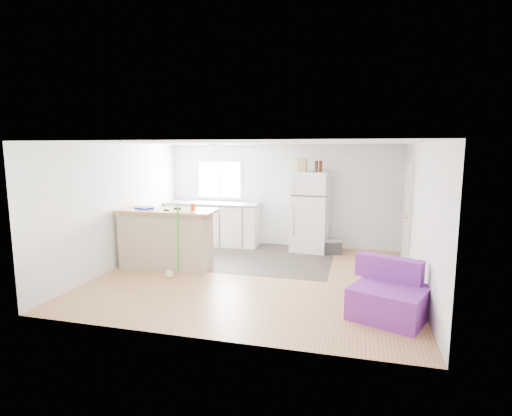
# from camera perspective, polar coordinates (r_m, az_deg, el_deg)

# --- Properties ---
(room) EXTENTS (5.51, 5.01, 2.41)m
(room) POSITION_cam_1_polar(r_m,az_deg,el_deg) (7.09, -0.15, -0.46)
(room) COLOR #A36D44
(room) RESTS_ON ground
(vinyl_zone) EXTENTS (4.05, 2.50, 0.00)m
(vinyl_zone) POSITION_cam_1_polar(r_m,az_deg,el_deg) (8.71, -2.70, -6.82)
(vinyl_zone) COLOR #372E29
(vinyl_zone) RESTS_ON floor
(window) EXTENTS (1.18, 0.06, 0.98)m
(window) POSITION_cam_1_polar(r_m,az_deg,el_deg) (9.87, -5.22, 4.09)
(window) COLOR white
(window) RESTS_ON back_wall
(interior_door) EXTENTS (0.11, 0.92, 2.10)m
(interior_door) POSITION_cam_1_polar(r_m,az_deg,el_deg) (8.48, 20.78, -0.78)
(interior_door) COLOR white
(interior_door) RESTS_ON right_wall
(ceiling_fixture) EXTENTS (0.30, 0.30, 0.07)m
(ceiling_fixture) POSITION_cam_1_polar(r_m,az_deg,el_deg) (8.51, -6.00, 8.84)
(ceiling_fixture) COLOR white
(ceiling_fixture) RESTS_ON ceiling
(kitchen_cabinets) EXTENTS (2.30, 0.76, 1.32)m
(kitchen_cabinets) POSITION_cam_1_polar(r_m,az_deg,el_deg) (9.71, -6.16, -2.14)
(kitchen_cabinets) COLOR white
(kitchen_cabinets) RESTS_ON floor
(peninsula) EXTENTS (1.90, 0.79, 1.15)m
(peninsula) POSITION_cam_1_polar(r_m,az_deg,el_deg) (7.91, -12.71, -4.27)
(peninsula) COLOR #C7AD90
(peninsula) RESTS_ON floor
(refrigerator) EXTENTS (0.85, 0.82, 1.79)m
(refrigerator) POSITION_cam_1_polar(r_m,az_deg,el_deg) (9.06, 7.76, -0.51)
(refrigerator) COLOR white
(refrigerator) RESTS_ON floor
(cooler) EXTENTS (0.51, 0.41, 0.34)m
(cooler) POSITION_cam_1_polar(r_m,az_deg,el_deg) (8.98, 10.69, -5.37)
(cooler) COLOR #2E2E30
(cooler) RESTS_ON floor
(purple_seat) EXTENTS (1.19, 1.19, 0.77)m
(purple_seat) POSITION_cam_1_polar(r_m,az_deg,el_deg) (5.93, 18.48, -11.91)
(purple_seat) COLOR #7A2D92
(purple_seat) RESTS_ON floor
(cleaner_jug) EXTENTS (0.13, 0.09, 0.28)m
(cleaner_jug) POSITION_cam_1_polar(r_m,az_deg,el_deg) (7.71, -11.15, -8.11)
(cleaner_jug) COLOR silver
(cleaner_jug) RESTS_ON floor
(mop) EXTENTS (0.31, 0.37, 1.38)m
(mop) POSITION_cam_1_polar(r_m,az_deg,el_deg) (7.39, -12.00, -7.98)
(mop) COLOR green
(mop) RESTS_ON floor
(red_cup) EXTENTS (0.09, 0.09, 0.12)m
(red_cup) POSITION_cam_1_polar(r_m,az_deg,el_deg) (7.61, -8.99, 0.15)
(red_cup) COLOR red
(red_cup) RESTS_ON peninsula
(blue_tray) EXTENTS (0.36, 0.32, 0.04)m
(blue_tray) POSITION_cam_1_polar(r_m,az_deg,el_deg) (7.95, -15.67, -0.01)
(blue_tray) COLOR #1621D1
(blue_tray) RESTS_ON peninsula
(tool_a) EXTENTS (0.15, 0.07, 0.03)m
(tool_a) POSITION_cam_1_polar(r_m,az_deg,el_deg) (7.78, -11.16, -0.06)
(tool_a) COLOR black
(tool_a) RESTS_ON peninsula
(tool_b) EXTENTS (0.11, 0.07, 0.03)m
(tool_b) POSITION_cam_1_polar(r_m,az_deg,el_deg) (7.64, -12.67, -0.27)
(tool_b) COLOR black
(tool_b) RESTS_ON peninsula
(cardboard_box) EXTENTS (0.22, 0.14, 0.30)m
(cardboard_box) POSITION_cam_1_polar(r_m,az_deg,el_deg) (8.89, 6.61, 6.12)
(cardboard_box) COLOR #A0825B
(cardboard_box) RESTS_ON refrigerator
(bottle_left) EXTENTS (0.09, 0.09, 0.25)m
(bottle_left) POSITION_cam_1_polar(r_m,az_deg,el_deg) (8.89, 8.63, 5.92)
(bottle_left) COLOR #3D180B
(bottle_left) RESTS_ON refrigerator
(bottle_right) EXTENTS (0.09, 0.09, 0.25)m
(bottle_right) POSITION_cam_1_polar(r_m,az_deg,el_deg) (8.92, 9.23, 5.91)
(bottle_right) COLOR #3D180B
(bottle_right) RESTS_ON refrigerator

